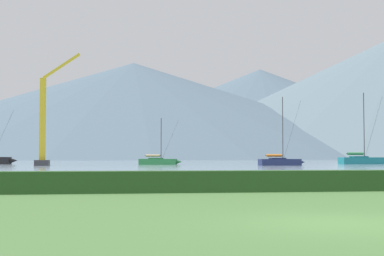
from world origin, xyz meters
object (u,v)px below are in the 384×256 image
sailboat_slip_0 (280,161)px  dock_crane (44,127)px  sailboat_slip_4 (362,160)px  sailboat_slip_5 (158,161)px

sailboat_slip_0 → dock_crane: dock_crane is taller
dock_crane → sailboat_slip_4: bearing=7.4°
sailboat_slip_0 → dock_crane: 34.16m
sailboat_slip_4 → sailboat_slip_5: bearing=178.2°
sailboat_slip_0 → sailboat_slip_5: (-16.90, 9.03, -0.03)m
sailboat_slip_4 → dock_crane: bearing=-175.1°
sailboat_slip_5 → sailboat_slip_4: bearing=14.1°
sailboat_slip_0 → dock_crane: (-33.69, 2.91, 4.83)m
sailboat_slip_0 → sailboat_slip_5: sailboat_slip_0 is taller
sailboat_slip_0 → sailboat_slip_4: 19.19m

